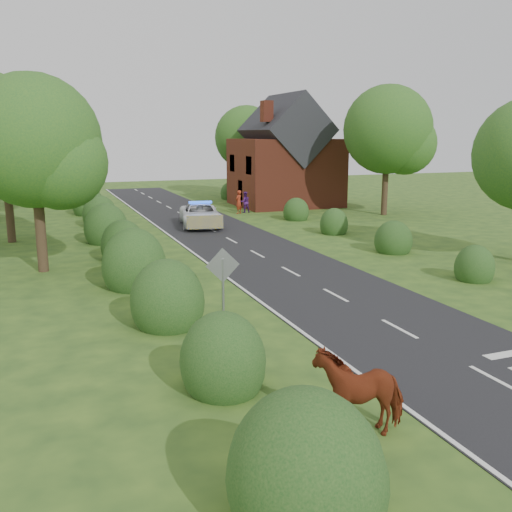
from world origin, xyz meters
name	(u,v)px	position (x,y,z in m)	size (l,w,h in m)	color
ground	(399,329)	(0.00, 0.00, 0.00)	(120.00, 120.00, 0.00)	#2A481D
road	(237,244)	(0.00, 15.00, 0.01)	(6.00, 70.00, 0.02)	black
road_markings	(221,253)	(-1.60, 12.93, 0.03)	(4.96, 70.00, 0.01)	white
hedgerow_left	(125,250)	(-6.51, 11.69, 0.75)	(2.75, 50.41, 3.00)	#174318
hedgerow_right	(380,238)	(6.60, 11.21, 0.55)	(2.10, 45.78, 2.10)	#174318
tree_left_a	(40,147)	(-9.75, 11.86, 5.34)	(5.74, 5.60, 8.38)	#332316
tree_left_b	(9,150)	(-11.25, 19.86, 5.04)	(5.74, 5.60, 8.07)	#332316
tree_left_d	(29,137)	(-10.23, 39.85, 5.64)	(6.15, 6.00, 8.89)	#332316
tree_right_b	(392,133)	(14.29, 21.84, 5.94)	(6.56, 6.40, 9.40)	#332316
tree_right_c	(250,140)	(9.27, 37.85, 5.34)	(6.15, 6.00, 8.58)	#332316
road_sign	(223,276)	(-5.00, 2.00, 1.65)	(1.06, 0.08, 2.53)	gray
house	(285,160)	(9.49, 30.00, 3.79)	(8.00, 7.40, 9.17)	brown
cow	(358,394)	(-4.31, -4.71, 0.72)	(1.07, 2.02, 1.43)	maroon
police_van	(201,215)	(-0.21, 21.60, 0.74)	(3.34, 5.72, 1.63)	white
pedestrian_red	(239,202)	(4.10, 26.42, 0.88)	(0.64, 0.42, 1.76)	maroon
pedestrian_purple	(245,202)	(4.75, 26.83, 0.80)	(0.78, 0.61, 1.60)	#471A69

